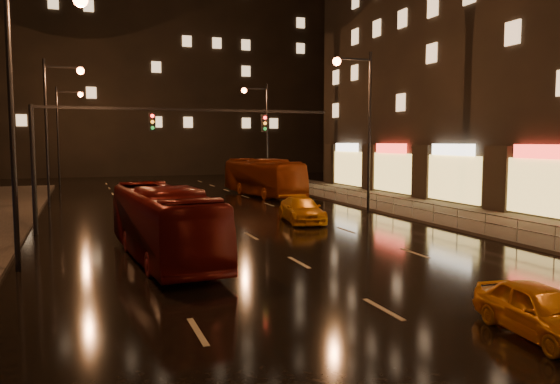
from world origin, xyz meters
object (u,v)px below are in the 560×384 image
Objects in this scene: bus_curb at (263,177)px; taxi_far at (302,210)px; bus_red at (163,223)px; taxi_near at (540,310)px.

bus_curb is 2.34× the size of taxi_far.
bus_red is 13.33m from taxi_near.
bus_curb is at bearing 87.57° from taxi_far.
bus_red is 0.91× the size of bus_curb.
bus_curb reaches higher than taxi_near.
bus_red is 2.78× the size of taxi_near.
taxi_near is at bearing -63.31° from bus_red.
bus_red is 2.13× the size of taxi_far.
bus_red is at bearing -123.55° from bus_curb.
bus_red reaches higher than taxi_far.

